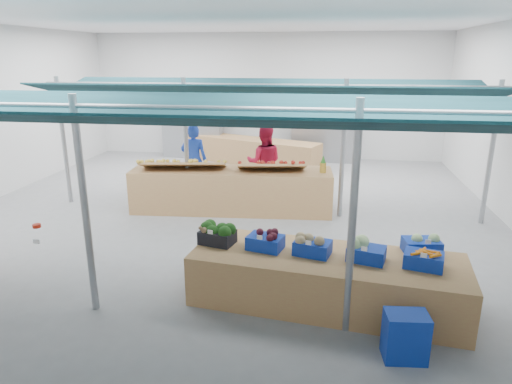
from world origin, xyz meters
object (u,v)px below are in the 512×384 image
Objects in this scene: veg_counter at (326,280)px; crate_stack at (405,336)px; fruit_counter at (232,190)px; vendor_left at (194,160)px; vendor_right at (264,163)px.

crate_stack is (0.93, -1.14, -0.08)m from veg_counter.
fruit_counter is 2.50× the size of vendor_left.
vendor_right is (-2.52, 6.08, 0.61)m from crate_stack.
veg_counter is 4.43m from fruit_counter.
veg_counter is 6.02m from vendor_left.
vendor_left is 1.80m from vendor_right.
fruit_counter is at bearing 126.61° from veg_counter.
veg_counter reaches higher than crate_stack.
vendor_right is (0.60, 1.10, 0.42)m from fruit_counter.
crate_stack is 7.49m from vendor_left.
veg_counter is 6.46× the size of crate_stack.
veg_counter is 2.11× the size of vendor_left.
fruit_counter is at bearing 122.04° from crate_stack.
vendor_left is at bearing 131.40° from veg_counter.
fruit_counter is at bearing 56.91° from vendor_right.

